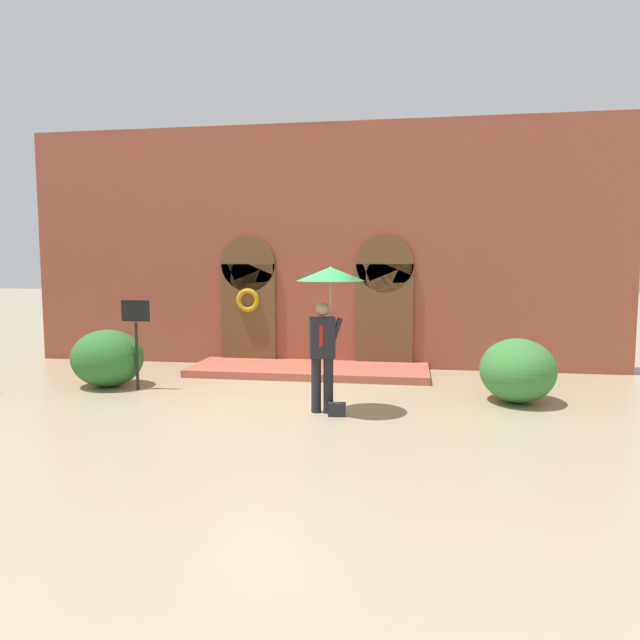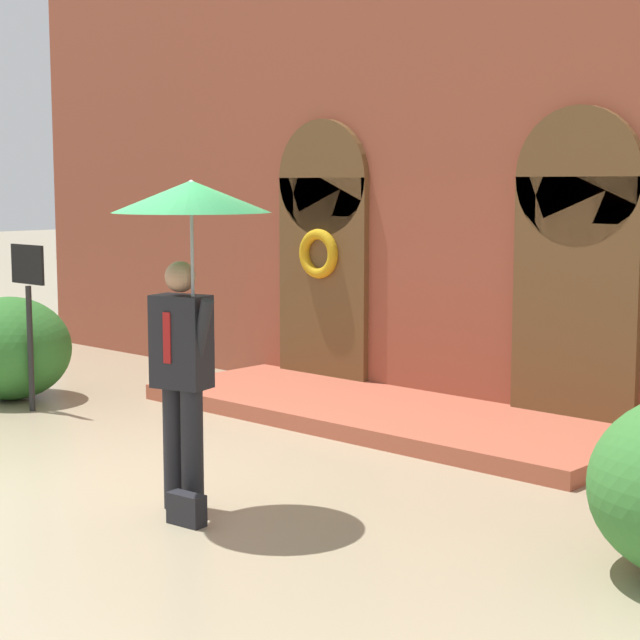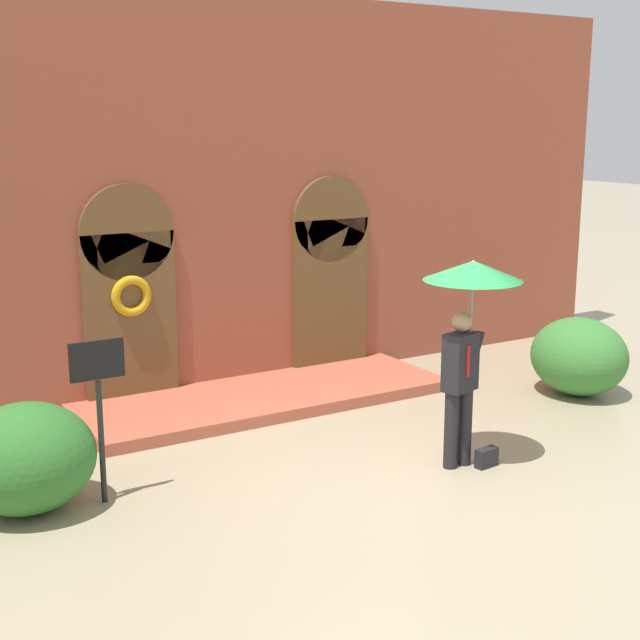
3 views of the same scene
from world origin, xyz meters
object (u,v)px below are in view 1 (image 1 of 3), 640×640
sign_post (136,329)px  person_with_umbrella (328,295)px  handbag (337,410)px  shrub_right (518,370)px  shrub_left (108,358)px

sign_post → person_with_umbrella: bearing=-16.1°
person_with_umbrella → handbag: size_ratio=8.44×
handbag → shrub_right: bearing=19.9°
handbag → shrub_left: bearing=156.4°
person_with_umbrella → shrub_left: 4.95m
person_with_umbrella → shrub_left: (-4.58, 1.31, -1.35)m
handbag → sign_post: bearing=155.9°
sign_post → shrub_right: (7.02, 0.13, -0.61)m
handbag → shrub_right: 3.36m
shrub_right → person_with_umbrella: bearing=-158.4°
person_with_umbrella → handbag: (0.17, -0.20, -1.80)m
handbag → shrub_right: shrub_right is taller
sign_post → shrub_left: bearing=165.1°
shrub_left → shrub_right: bearing=-0.4°
person_with_umbrella → sign_post: size_ratio=1.37×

